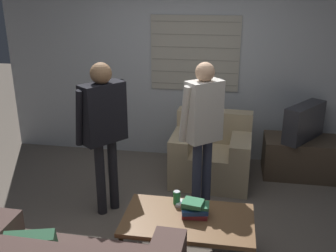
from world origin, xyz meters
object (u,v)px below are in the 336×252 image
(coffee_table, at_px, (188,222))
(soda_can, at_px, (177,197))
(spare_remote, at_px, (179,203))
(tv, at_px, (304,122))
(person_left_standing, at_px, (103,120))
(armchair_beige, at_px, (212,155))
(book_stack, at_px, (195,208))
(person_right_standing, at_px, (203,122))

(coffee_table, bearing_deg, soda_can, 121.17)
(coffee_table, bearing_deg, spare_remote, 116.54)
(tv, height_order, person_left_standing, person_left_standing)
(armchair_beige, bearing_deg, person_left_standing, 43.44)
(book_stack, bearing_deg, spare_remote, 134.03)
(person_right_standing, bearing_deg, tv, 0.77)
(person_right_standing, relative_size, spare_remote, 12.28)
(coffee_table, height_order, person_left_standing, person_left_standing)
(armchair_beige, bearing_deg, spare_remote, 84.41)
(person_left_standing, relative_size, book_stack, 6.44)
(spare_remote, bearing_deg, person_right_standing, 85.56)
(tv, bearing_deg, person_right_standing, -12.01)
(tv, distance_m, soda_can, 2.19)
(armchair_beige, relative_size, coffee_table, 0.87)
(coffee_table, height_order, spare_remote, spare_remote)
(armchair_beige, xyz_separation_m, person_right_standing, (-0.07, -0.76, 0.70))
(soda_can, bearing_deg, spare_remote, -16.60)
(armchair_beige, height_order, person_left_standing, person_left_standing)
(person_left_standing, distance_m, soda_can, 1.11)
(armchair_beige, distance_m, spare_remote, 1.43)
(soda_can, bearing_deg, person_right_standing, 75.29)
(coffee_table, xyz_separation_m, person_right_standing, (0.04, 0.86, 0.62))
(armchair_beige, distance_m, book_stack, 1.58)
(coffee_table, relative_size, book_stack, 4.43)
(tv, relative_size, soda_can, 5.44)
(coffee_table, bearing_deg, person_left_standing, 143.93)
(tv, height_order, person_right_standing, person_right_standing)
(person_left_standing, bearing_deg, coffee_table, -88.04)
(armchair_beige, height_order, soda_can, armchair_beige)
(armchair_beige, xyz_separation_m, person_left_standing, (-1.07, -0.92, 0.71))
(tv, bearing_deg, spare_remote, -1.64)
(person_right_standing, bearing_deg, soda_can, -145.84)
(person_right_standing, relative_size, soda_can, 13.09)
(coffee_table, xyz_separation_m, tv, (1.22, 1.93, 0.32))
(armchair_beige, height_order, tv, tv)
(spare_remote, bearing_deg, coffee_table, -55.63)
(person_left_standing, relative_size, soda_can, 13.04)
(person_right_standing, xyz_separation_m, book_stack, (0.01, -0.81, -0.52))
(armchair_beige, bearing_deg, book_stack, 90.86)
(soda_can, height_order, spare_remote, soda_can)
(armchair_beige, relative_size, person_left_standing, 0.60)
(person_left_standing, relative_size, person_right_standing, 1.00)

